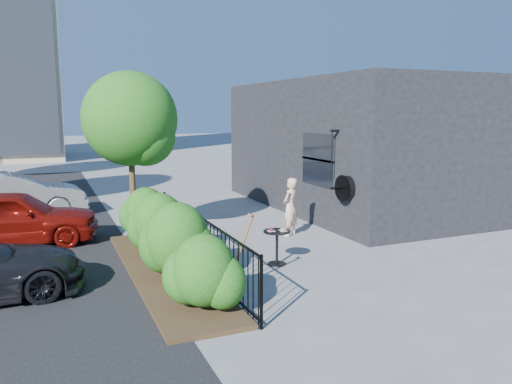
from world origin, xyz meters
name	(u,v)px	position (x,y,z in m)	size (l,w,h in m)	color
ground	(269,260)	(0.00, 0.00, 0.00)	(120.00, 120.00, 0.00)	gray
shop_building	(365,145)	(5.50, 4.50, 2.00)	(6.22, 9.00, 4.00)	black
fence	(200,241)	(-1.50, 0.00, 0.56)	(0.05, 6.05, 1.10)	black
planting_bed	(165,271)	(-2.20, 0.00, 0.04)	(1.30, 6.00, 0.08)	#382616
shrubs	(168,236)	(-2.10, 0.10, 0.70)	(1.10, 5.60, 1.24)	#194F12
patio_tree	(133,125)	(-2.24, 2.76, 2.76)	(2.20, 2.20, 3.94)	#3F2B19
cafe_table	(277,241)	(0.02, -0.32, 0.48)	(0.55, 0.55, 0.74)	black
woman	(290,207)	(1.36, 1.73, 0.72)	(0.53, 0.35, 1.45)	beige
shovel	(238,258)	(-1.26, -1.47, 0.61)	(0.51, 0.18, 1.39)	brown
car_red	(12,217)	(-4.97, 3.46, 0.65)	(1.52, 3.79, 1.29)	maroon
car_silver	(12,196)	(-5.11, 6.71, 0.66)	(1.40, 4.02, 1.32)	#A4A4A8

